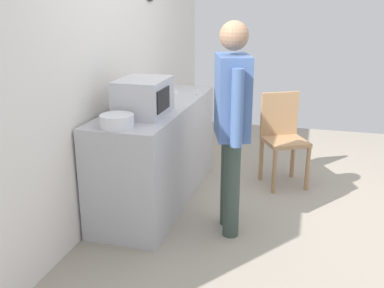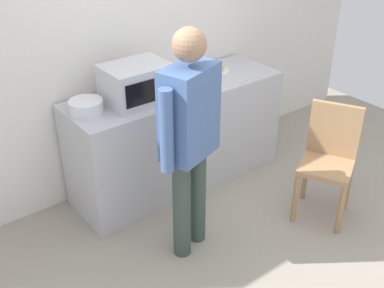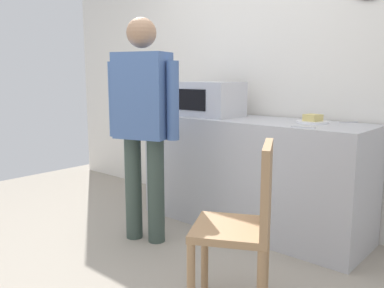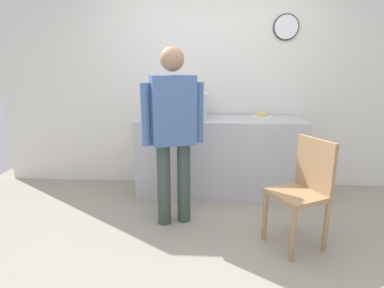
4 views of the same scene
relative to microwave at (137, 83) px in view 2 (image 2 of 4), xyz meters
The scene contains 10 objects.
ground_plane 1.63m from the microwave, 77.00° to the right, with size 6.00×6.00×0.00m, color #9E9384.
back_wall 0.54m from the microwave, 55.99° to the left, with size 5.40×0.13×2.60m.
kitchen_counter 0.74m from the microwave, ahead, with size 1.94×0.62×0.93m, color #B7B7BC.
microwave is the anchor object (origin of this frame).
sandwich_plate 0.92m from the microwave, ahead, with size 0.24×0.24×0.07m.
salad_bowl 0.43m from the microwave, behind, with size 0.26×0.26×0.10m, color white.
fork_utensil 1.15m from the microwave, 15.35° to the left, with size 0.17×0.02×0.01m, color silver.
spoon_utensil 1.01m from the microwave, 11.99° to the right, with size 0.17×0.02×0.01m, color silver.
person_standing 0.76m from the microwave, 94.37° to the right, with size 0.56×0.35×1.70m.
wooden_chair 1.63m from the microwave, 44.48° to the right, with size 0.54×0.54×0.94m.
Camera 2 is at (-2.05, -1.82, 2.51)m, focal length 44.95 mm.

